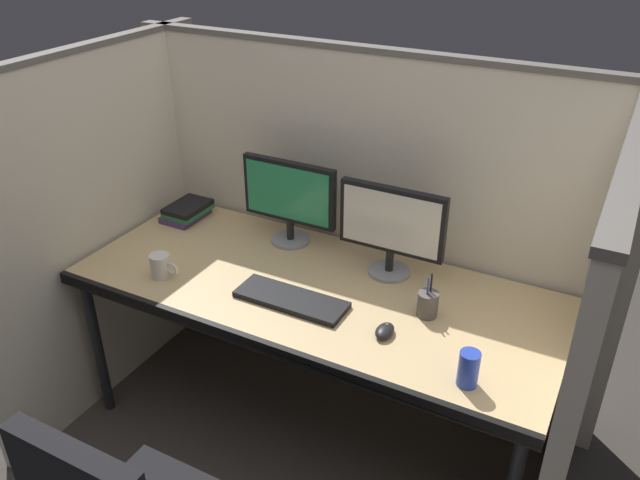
{
  "coord_description": "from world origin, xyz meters",
  "views": [
    {
      "loc": [
        1.0,
        -1.54,
        2.1
      ],
      "look_at": [
        0.0,
        0.35,
        0.92
      ],
      "focal_mm": 35.81,
      "sensor_mm": 36.0,
      "label": 1
    }
  ],
  "objects_px": {
    "desk": "(313,298)",
    "monitor_right": "(391,226)",
    "pen_cup": "(428,304)",
    "coffee_mug": "(161,266)",
    "computer_mouse": "(385,331)",
    "soda_can": "(468,369)",
    "book_stack": "(187,211)",
    "keyboard_main": "(291,299)",
    "monitor_left": "(289,197)"
  },
  "relations": [
    {
      "from": "coffee_mug",
      "to": "computer_mouse",
      "type": "bearing_deg",
      "value": 3.68
    },
    {
      "from": "desk",
      "to": "monitor_right",
      "type": "xyz_separation_m",
      "value": [
        0.22,
        0.24,
        0.27
      ]
    },
    {
      "from": "book_stack",
      "to": "pen_cup",
      "type": "relative_size",
      "value": 1.28
    },
    {
      "from": "computer_mouse",
      "to": "soda_can",
      "type": "distance_m",
      "value": 0.35
    },
    {
      "from": "monitor_left",
      "to": "soda_can",
      "type": "xyz_separation_m",
      "value": [
        0.95,
        -0.54,
        -0.15
      ]
    },
    {
      "from": "soda_can",
      "to": "desk",
      "type": "bearing_deg",
      "value": 159.4
    },
    {
      "from": "computer_mouse",
      "to": "pen_cup",
      "type": "height_order",
      "value": "pen_cup"
    },
    {
      "from": "soda_can",
      "to": "pen_cup",
      "type": "xyz_separation_m",
      "value": [
        -0.23,
        0.29,
        -0.01
      ]
    },
    {
      "from": "monitor_right",
      "to": "pen_cup",
      "type": "bearing_deg",
      "value": -41.18
    },
    {
      "from": "desk",
      "to": "computer_mouse",
      "type": "height_order",
      "value": "computer_mouse"
    },
    {
      "from": "computer_mouse",
      "to": "soda_can",
      "type": "height_order",
      "value": "soda_can"
    },
    {
      "from": "monitor_left",
      "to": "book_stack",
      "type": "relative_size",
      "value": 1.99
    },
    {
      "from": "pen_cup",
      "to": "soda_can",
      "type": "bearing_deg",
      "value": -51.2
    },
    {
      "from": "pen_cup",
      "to": "coffee_mug",
      "type": "bearing_deg",
      "value": -166.82
    },
    {
      "from": "desk",
      "to": "book_stack",
      "type": "bearing_deg",
      "value": 162.79
    },
    {
      "from": "desk",
      "to": "book_stack",
      "type": "distance_m",
      "value": 0.85
    },
    {
      "from": "soda_can",
      "to": "coffee_mug",
      "type": "xyz_separation_m",
      "value": [
        -1.26,
        0.05,
        -0.01
      ]
    },
    {
      "from": "pen_cup",
      "to": "coffee_mug",
      "type": "xyz_separation_m",
      "value": [
        -1.03,
        -0.24,
        -0.0
      ]
    },
    {
      "from": "monitor_left",
      "to": "monitor_right",
      "type": "xyz_separation_m",
      "value": [
        0.48,
        -0.04,
        0.0
      ]
    },
    {
      "from": "desk",
      "to": "coffee_mug",
      "type": "xyz_separation_m",
      "value": [
        -0.57,
        -0.21,
        0.1
      ]
    },
    {
      "from": "desk",
      "to": "keyboard_main",
      "type": "xyz_separation_m",
      "value": [
        -0.02,
        -0.12,
        0.06
      ]
    },
    {
      "from": "book_stack",
      "to": "pen_cup",
      "type": "bearing_deg",
      "value": -9.74
    },
    {
      "from": "soda_can",
      "to": "book_stack",
      "type": "distance_m",
      "value": 1.58
    },
    {
      "from": "pen_cup",
      "to": "desk",
      "type": "bearing_deg",
      "value": -175.83
    },
    {
      "from": "keyboard_main",
      "to": "book_stack",
      "type": "relative_size",
      "value": 1.99
    },
    {
      "from": "soda_can",
      "to": "coffee_mug",
      "type": "relative_size",
      "value": 0.97
    },
    {
      "from": "keyboard_main",
      "to": "soda_can",
      "type": "relative_size",
      "value": 3.52
    },
    {
      "from": "pen_cup",
      "to": "keyboard_main",
      "type": "bearing_deg",
      "value": -161.73
    },
    {
      "from": "monitor_left",
      "to": "pen_cup",
      "type": "bearing_deg",
      "value": -18.97
    },
    {
      "from": "desk",
      "to": "coffee_mug",
      "type": "height_order",
      "value": "coffee_mug"
    },
    {
      "from": "soda_can",
      "to": "coffee_mug",
      "type": "distance_m",
      "value": 1.26
    },
    {
      "from": "computer_mouse",
      "to": "pen_cup",
      "type": "distance_m",
      "value": 0.2
    },
    {
      "from": "monitor_left",
      "to": "coffee_mug",
      "type": "distance_m",
      "value": 0.6
    },
    {
      "from": "monitor_right",
      "to": "keyboard_main",
      "type": "bearing_deg",
      "value": -123.99
    },
    {
      "from": "monitor_right",
      "to": "book_stack",
      "type": "height_order",
      "value": "monitor_right"
    },
    {
      "from": "monitor_right",
      "to": "computer_mouse",
      "type": "bearing_deg",
      "value": -69.46
    },
    {
      "from": "monitor_left",
      "to": "book_stack",
      "type": "height_order",
      "value": "monitor_left"
    },
    {
      "from": "desk",
      "to": "monitor_right",
      "type": "height_order",
      "value": "monitor_right"
    },
    {
      "from": "coffee_mug",
      "to": "desk",
      "type": "bearing_deg",
      "value": 19.92
    },
    {
      "from": "monitor_left",
      "to": "keyboard_main",
      "type": "relative_size",
      "value": 1.0
    },
    {
      "from": "computer_mouse",
      "to": "coffee_mug",
      "type": "relative_size",
      "value": 0.76
    },
    {
      "from": "coffee_mug",
      "to": "monitor_left",
      "type": "bearing_deg",
      "value": 57.6
    },
    {
      "from": "desk",
      "to": "monitor_left",
      "type": "height_order",
      "value": "monitor_left"
    },
    {
      "from": "soda_can",
      "to": "pen_cup",
      "type": "relative_size",
      "value": 0.72
    },
    {
      "from": "monitor_right",
      "to": "book_stack",
      "type": "bearing_deg",
      "value": 179.35
    },
    {
      "from": "monitor_right",
      "to": "keyboard_main",
      "type": "xyz_separation_m",
      "value": [
        -0.24,
        -0.36,
        -0.2
      ]
    },
    {
      "from": "keyboard_main",
      "to": "pen_cup",
      "type": "height_order",
      "value": "pen_cup"
    },
    {
      "from": "computer_mouse",
      "to": "pen_cup",
      "type": "bearing_deg",
      "value": 63.57
    },
    {
      "from": "pen_cup",
      "to": "coffee_mug",
      "type": "relative_size",
      "value": 1.35
    },
    {
      "from": "keyboard_main",
      "to": "monitor_left",
      "type": "bearing_deg",
      "value": 120.66
    }
  ]
}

